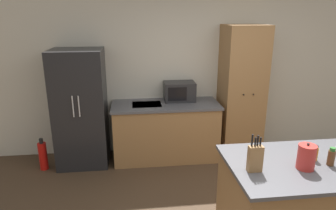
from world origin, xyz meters
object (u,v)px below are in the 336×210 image
Objects in this scene: pantry_cabinet at (241,92)px; fire_extinguisher at (43,156)px; spice_bottle_tall_dark at (315,153)px; spice_bottle_amber_oil at (331,157)px; knife_block at (255,158)px; refrigerator at (81,108)px; kettle at (306,157)px; microwave at (179,91)px.

pantry_cabinet is 3.16m from fire_extinguisher.
spice_bottle_tall_dark reaches higher than fire_extinguisher.
fire_extinguisher is (-3.05, -0.22, -0.81)m from pantry_cabinet.
pantry_cabinet is 2.15m from spice_bottle_amber_oil.
pantry_cabinet is 13.63× the size of spice_bottle_tall_dark.
knife_block is at bearing -178.32° from spice_bottle_amber_oil.
refrigerator reaches higher than spice_bottle_amber_oil.
refrigerator reaches higher than spice_bottle_tall_dark.
kettle reaches higher than fire_extinguisher.
fire_extinguisher is at bearing 145.50° from kettle.
pantry_cabinet is 2.19m from kettle.
spice_bottle_amber_oil is 0.35× the size of fire_extinguisher.
spice_bottle_amber_oil is at bearing -65.31° from microwave.
knife_block is at bearing -49.56° from refrigerator.
spice_bottle_tall_dark is at bearing 11.25° from knife_block.
kettle is at bearing -43.14° from refrigerator.
spice_bottle_amber_oil is (0.07, -2.15, -0.05)m from pantry_cabinet.
knife_block is (1.81, -2.12, 0.16)m from refrigerator.
knife_block is 0.73m from spice_bottle_amber_oil.
spice_bottle_amber_oil is (0.73, 0.02, -0.05)m from knife_block.
fire_extinguisher is at bearing 148.25° from spice_bottle_amber_oil.
microwave is at bearing 113.79° from spice_bottle_tall_dark.
spice_bottle_tall_dark is 0.61× the size of kettle.
pantry_cabinet is at bearing 84.84° from kettle.
refrigerator is 2.80m from knife_block.
refrigerator is 11.50× the size of spice_bottle_tall_dark.
kettle is 3.55m from fire_extinguisher.
kettle is at bearing -95.16° from pantry_cabinet.
fire_extinguisher is at bearing -175.88° from pantry_cabinet.
spice_bottle_tall_dark is 0.88× the size of spice_bottle_amber_oil.
knife_block reaches higher than fire_extinguisher.
fire_extinguisher is at bearing -162.80° from refrigerator.
refrigerator is 3.30m from spice_bottle_amber_oil.
pantry_cabinet reaches higher than kettle.
fire_extinguisher is (-2.85, 1.96, -0.80)m from kettle.
pantry_cabinet is 2.27m from knife_block.
microwave reaches higher than kettle.
kettle is (2.28, -2.14, 0.14)m from refrigerator.
knife_block reaches higher than microwave.
pantry_cabinet is at bearing 72.96° from knife_block.
refrigerator is 2.48m from pantry_cabinet.
knife_block is (-0.66, -2.17, -0.00)m from pantry_cabinet.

